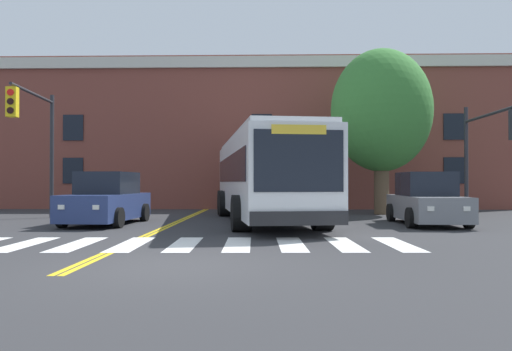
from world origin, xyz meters
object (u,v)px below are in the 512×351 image
Objects in this scene: city_bus at (263,176)px; traffic_light_near_corner at (487,141)px; car_navy_near_lane at (107,200)px; traffic_light_far_corner at (36,128)px; street_tree_curbside_large at (381,111)px; car_grey_far_lane at (426,201)px.

traffic_light_near_corner is at bearing -0.18° from city_bus.
city_bus reaches higher than car_navy_near_lane.
traffic_light_far_corner reaches higher than car_navy_near_lane.
traffic_light_near_corner is 0.90× the size of traffic_light_far_corner.
city_bus is at bearing 15.48° from car_navy_near_lane.
city_bus is 8.72m from traffic_light_far_corner.
street_tree_curbside_large is (-2.98, 4.05, 1.70)m from traffic_light_near_corner.
car_grey_far_lane is 6.69m from street_tree_curbside_large.
street_tree_curbside_large is (10.77, 5.53, 3.87)m from car_navy_near_lane.
city_bus is 1.68× the size of street_tree_curbside_large.
car_navy_near_lane is 1.02× the size of car_grey_far_lane.
street_tree_curbside_large is at bearing 37.06° from city_bus.
street_tree_curbside_large reaches higher than car_navy_near_lane.
street_tree_curbside_large is (13.86, 4.28, 1.21)m from traffic_light_far_corner.
street_tree_curbside_large reaches higher than traffic_light_near_corner.
car_grey_far_lane is 14.46m from traffic_light_far_corner.
traffic_light_far_corner is at bearing 158.11° from car_navy_near_lane.
street_tree_curbside_large is (-0.30, 5.44, 3.88)m from car_grey_far_lane.
city_bus is 2.83× the size of car_grey_far_lane.
street_tree_curbside_large is at bearing 93.13° from car_grey_far_lane.
street_tree_curbside_large is at bearing 17.17° from traffic_light_far_corner.
car_grey_far_lane is at bearing -4.67° from traffic_light_far_corner.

